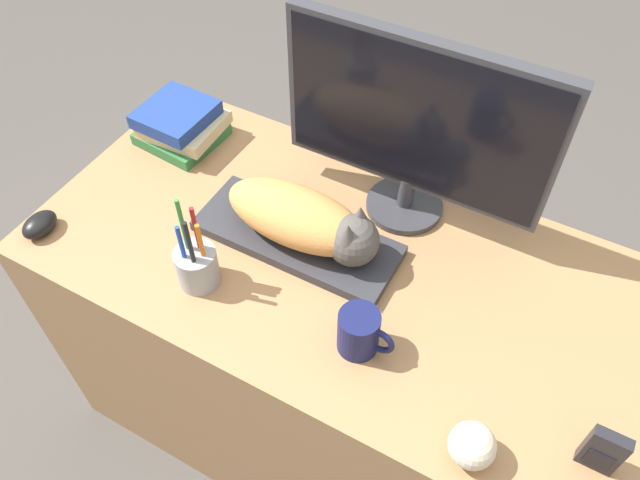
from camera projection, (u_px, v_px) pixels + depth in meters
name	position (u px, v px, depth m)	size (l,w,h in m)	color
desk	(345.00, 359.00, 1.59)	(1.38, 0.66, 0.78)	#9E7047
keyboard	(297.00, 238.00, 1.33)	(0.44, 0.17, 0.02)	#2D2D33
cat	(308.00, 221.00, 1.27)	(0.35, 0.14, 0.13)	#D18C47
monitor	(416.00, 125.00, 1.22)	(0.56, 0.17, 0.43)	#333338
computer_mouse	(40.00, 225.00, 1.34)	(0.06, 0.08, 0.04)	black
coffee_mug	(360.00, 332.00, 1.14)	(0.11, 0.08, 0.10)	#141947
pen_cup	(197.00, 265.00, 1.23)	(0.08, 0.08, 0.22)	#939399
baseball	(472.00, 445.00, 1.01)	(0.08, 0.08, 0.08)	beige
phone	(603.00, 451.00, 0.99)	(0.06, 0.02, 0.11)	black
book_stack	(181.00, 124.00, 1.52)	(0.20, 0.18, 0.10)	#2D6B38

